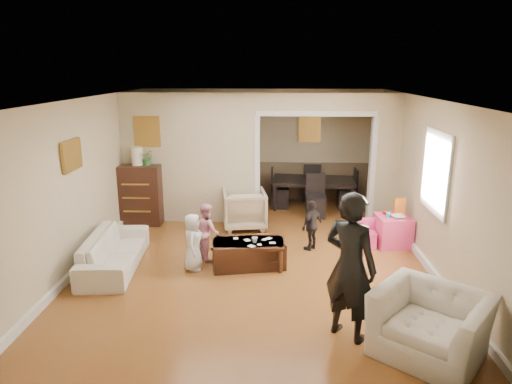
{
  "coord_description": "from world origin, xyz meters",
  "views": [
    {
      "loc": [
        0.3,
        -7.22,
        3.05
      ],
      "look_at": [
        0.0,
        0.2,
        1.05
      ],
      "focal_mm": 32.3,
      "sensor_mm": 36.0,
      "label": 1
    }
  ],
  "objects_px": {
    "coffee_table": "(248,254)",
    "child_kneel_a": "(193,242)",
    "armchair_back": "(244,209)",
    "adult_person": "(350,266)",
    "sofa": "(114,251)",
    "play_table": "(392,231)",
    "dining_table": "(313,194)",
    "cyan_cup": "(389,215)",
    "coffee_cup": "(255,240)",
    "dresser": "(140,194)",
    "armchair_front": "(430,324)",
    "child_kneel_b": "(207,231)",
    "child_toddler": "(312,225)",
    "table_lamp": "(137,156)"
  },
  "relations": [
    {
      "from": "child_toddler",
      "to": "sofa",
      "type": "bearing_deg",
      "value": -35.19
    },
    {
      "from": "cyan_cup",
      "to": "dining_table",
      "type": "xyz_separation_m",
      "value": [
        -1.12,
        2.29,
        -0.26
      ]
    },
    {
      "from": "armchair_front",
      "to": "adult_person",
      "type": "distance_m",
      "value": 1.04
    },
    {
      "from": "armchair_back",
      "to": "dresser",
      "type": "xyz_separation_m",
      "value": [
        -2.11,
        0.19,
        0.22
      ]
    },
    {
      "from": "child_toddler",
      "to": "child_kneel_b",
      "type": "bearing_deg",
      "value": -36.42
    },
    {
      "from": "armchair_back",
      "to": "dining_table",
      "type": "relative_size",
      "value": 0.46
    },
    {
      "from": "armchair_front",
      "to": "dining_table",
      "type": "relative_size",
      "value": 0.61
    },
    {
      "from": "table_lamp",
      "to": "armchair_back",
      "type": "bearing_deg",
      "value": -5.08
    },
    {
      "from": "adult_person",
      "to": "dining_table",
      "type": "bearing_deg",
      "value": -50.5
    },
    {
      "from": "dining_table",
      "to": "adult_person",
      "type": "height_order",
      "value": "adult_person"
    },
    {
      "from": "armchair_back",
      "to": "table_lamp",
      "type": "xyz_separation_m",
      "value": [
        -2.11,
        0.19,
        1.0
      ]
    },
    {
      "from": "coffee_cup",
      "to": "child_kneel_b",
      "type": "relative_size",
      "value": 0.1
    },
    {
      "from": "coffee_table",
      "to": "child_kneel_a",
      "type": "xyz_separation_m",
      "value": [
        -0.85,
        -0.15,
        0.24
      ]
    },
    {
      "from": "child_kneel_b",
      "to": "cyan_cup",
      "type": "bearing_deg",
      "value": -108.92
    },
    {
      "from": "armchair_back",
      "to": "armchair_front",
      "type": "height_order",
      "value": "armchair_back"
    },
    {
      "from": "child_kneel_a",
      "to": "cyan_cup",
      "type": "bearing_deg",
      "value": -72.06
    },
    {
      "from": "sofa",
      "to": "adult_person",
      "type": "relative_size",
      "value": 1.06
    },
    {
      "from": "sofa",
      "to": "armchair_back",
      "type": "distance_m",
      "value": 2.75
    },
    {
      "from": "armchair_front",
      "to": "table_lamp",
      "type": "relative_size",
      "value": 3.1
    },
    {
      "from": "table_lamp",
      "to": "play_table",
      "type": "distance_m",
      "value": 5.03
    },
    {
      "from": "coffee_cup",
      "to": "cyan_cup",
      "type": "height_order",
      "value": "cyan_cup"
    },
    {
      "from": "dresser",
      "to": "coffee_cup",
      "type": "height_order",
      "value": "dresser"
    },
    {
      "from": "cyan_cup",
      "to": "child_kneel_b",
      "type": "bearing_deg",
      "value": -168.08
    },
    {
      "from": "armchair_back",
      "to": "adult_person",
      "type": "relative_size",
      "value": 0.47
    },
    {
      "from": "cyan_cup",
      "to": "child_kneel_a",
      "type": "distance_m",
      "value": 3.43
    },
    {
      "from": "coffee_table",
      "to": "adult_person",
      "type": "height_order",
      "value": "adult_person"
    },
    {
      "from": "child_kneel_a",
      "to": "dresser",
      "type": "bearing_deg",
      "value": 32.85
    },
    {
      "from": "cyan_cup",
      "to": "dresser",
      "type": "bearing_deg",
      "value": 167.15
    },
    {
      "from": "play_table",
      "to": "child_toddler",
      "type": "relative_size",
      "value": 0.64
    },
    {
      "from": "armchair_front",
      "to": "child_toddler",
      "type": "distance_m",
      "value": 3.18
    },
    {
      "from": "coffee_table",
      "to": "cyan_cup",
      "type": "xyz_separation_m",
      "value": [
        2.39,
        0.95,
        0.37
      ]
    },
    {
      "from": "table_lamp",
      "to": "play_table",
      "type": "height_order",
      "value": "table_lamp"
    },
    {
      "from": "sofa",
      "to": "dining_table",
      "type": "bearing_deg",
      "value": -49.62
    },
    {
      "from": "armchair_back",
      "to": "coffee_cup",
      "type": "distance_m",
      "value": 1.91
    },
    {
      "from": "child_kneel_b",
      "to": "child_toddler",
      "type": "relative_size",
      "value": 1.07
    },
    {
      "from": "sofa",
      "to": "play_table",
      "type": "distance_m",
      "value": 4.74
    },
    {
      "from": "armchair_back",
      "to": "child_toddler",
      "type": "bearing_deg",
      "value": 129.55
    },
    {
      "from": "armchair_front",
      "to": "dining_table",
      "type": "xyz_separation_m",
      "value": [
        -0.83,
        5.49,
        -0.04
      ]
    },
    {
      "from": "dining_table",
      "to": "adult_person",
      "type": "xyz_separation_m",
      "value": [
        -0.01,
        -5.16,
        0.56
      ]
    },
    {
      "from": "cyan_cup",
      "to": "adult_person",
      "type": "bearing_deg",
      "value": -111.44
    },
    {
      "from": "coffee_table",
      "to": "play_table",
      "type": "distance_m",
      "value": 2.69
    },
    {
      "from": "sofa",
      "to": "coffee_table",
      "type": "distance_m",
      "value": 2.11
    },
    {
      "from": "armchair_front",
      "to": "dresser",
      "type": "height_order",
      "value": "dresser"
    },
    {
      "from": "armchair_front",
      "to": "table_lamp",
      "type": "distance_m",
      "value": 6.22
    },
    {
      "from": "coffee_cup",
      "to": "cyan_cup",
      "type": "xyz_separation_m",
      "value": [
        2.29,
        1.0,
        0.12
      ]
    },
    {
      "from": "play_table",
      "to": "dining_table",
      "type": "distance_m",
      "value": 2.55
    },
    {
      "from": "sofa",
      "to": "dresser",
      "type": "xyz_separation_m",
      "value": [
        -0.2,
        2.16,
        0.33
      ]
    },
    {
      "from": "adult_person",
      "to": "child_kneel_b",
      "type": "relative_size",
      "value": 1.87
    },
    {
      "from": "dining_table",
      "to": "coffee_table",
      "type": "bearing_deg",
      "value": -106.21
    },
    {
      "from": "cyan_cup",
      "to": "play_table",
      "type": "bearing_deg",
      "value": 26.57
    }
  ]
}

